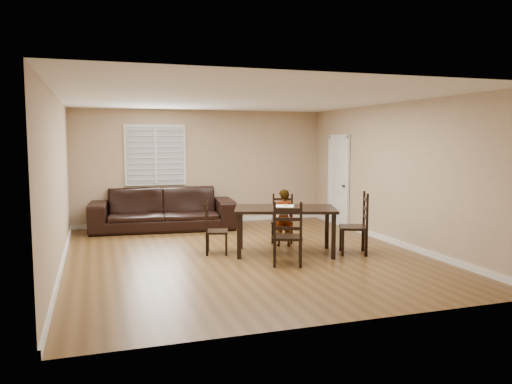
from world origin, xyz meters
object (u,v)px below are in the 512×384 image
Objects in this scene: sofa at (163,209)px; chair_far at (288,237)px; chair_near at (283,220)px; donut at (286,205)px; dining_table at (285,213)px; chair_right at (361,226)px; chair_left at (211,230)px; child at (283,218)px.

chair_far is at bearing -64.94° from sofa.
chair_near is 9.90× the size of donut.
donut reaches higher than dining_table.
chair_near is 2.91m from sofa.
chair_right is at bearing -44.35° from sofa.
chair_far is 4.19m from sofa.
chair_left is 1.41m from donut.
dining_table is 0.66m from child.
dining_table is 1.82× the size of child.
chair_far is 1.59m from chair_left.
chair_left is 0.83× the size of chair_right.
dining_table is at bearing -114.62° from donut.
chair_far reaches higher than chair_near.
sofa reaches higher than chair_left.
chair_far reaches higher than dining_table.
child reaches higher than donut.
donut is at bearing 83.66° from dining_table.
chair_near is 0.87× the size of child.
chair_near is 2.02m from chair_far.
child is (1.44, 0.20, 0.13)m from chair_left.
chair_far is at bearing 78.83° from child.
chair_near is at bearing -53.43° from chair_left.
sofa is at bearing 137.63° from dining_table.
chair_near reaches higher than sofa.
child reaches higher than chair_far.
dining_table is 0.62× the size of sofa.
chair_right is 1.48m from child.
chair_far is (-0.30, -0.87, -0.26)m from dining_table.
donut is at bearing 81.94° from child.
chair_near is 1.73m from chair_right.
chair_near is 0.48m from child.
chair_right reaches higher than chair_far.
child is at bearing -87.17° from chair_far.
chair_right reaches higher than dining_table.
chair_right reaches higher than chair_near.
chair_near is at bearing -125.48° from chair_right.
donut is 0.03× the size of sofa.
chair_left is 2.64m from chair_right.
dining_table is 1.88× the size of chair_far.
chair_near reaches higher than dining_table.
child is (0.49, 1.48, 0.07)m from chair_far.
child is (-0.15, -0.44, 0.11)m from chair_near.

